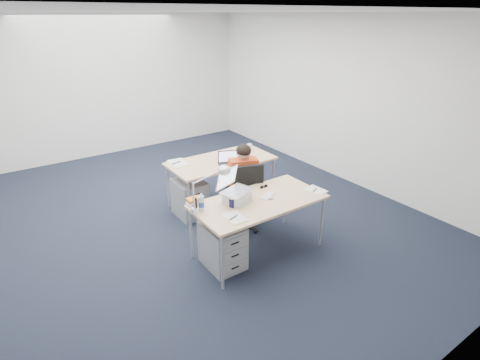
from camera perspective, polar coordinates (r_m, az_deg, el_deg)
name	(u,v)px	position (r m, az deg, el deg)	size (l,w,h in m)	color
floor	(189,217)	(5.65, -7.71, -5.64)	(7.00, 7.00, 0.00)	black
room	(182,103)	(5.03, -8.80, 11.57)	(6.02, 7.02, 2.80)	silver
desk_near	(259,204)	(4.51, 2.89, -3.63)	(1.60, 0.80, 0.73)	tan
desk_far	(221,163)	(5.74, -2.86, 2.62)	(1.60, 0.80, 0.73)	tan
office_chair	(245,208)	(5.27, 0.72, -4.27)	(0.80, 0.80, 0.99)	black
seated_person	(241,183)	(5.27, 0.13, -0.38)	(0.52, 0.73, 1.20)	#C7451C
drawer_pedestal_near	(223,245)	(4.48, -2.67, -9.94)	(0.40, 0.50, 0.55)	#9A9C9F
drawer_pedestal_far	(190,198)	(5.59, -7.67, -2.76)	(0.40, 0.50, 0.55)	#9A9C9F
silver_laptop	(237,187)	(4.36, -0.47, -1.10)	(0.36, 0.29, 0.39)	silver
wireless_keyboard	(268,196)	(4.60, 4.27, -2.38)	(0.24, 0.10, 0.01)	white
computer_mouse	(270,197)	(4.54, 4.62, -2.54)	(0.07, 0.11, 0.04)	white
headphones	(238,199)	(4.46, -0.26, -2.98)	(0.24, 0.19, 0.04)	black
can_koozie	(232,202)	(4.32, -1.21, -3.37)	(0.07, 0.07, 0.12)	#171440
water_bottle	(201,202)	(4.23, -5.92, -3.41)	(0.07, 0.07, 0.21)	silver
bear_figurine	(229,197)	(4.41, -1.63, -2.62)	(0.07, 0.05, 0.14)	#2B741E
book_stack	(195,201)	(4.41, -6.95, -3.23)	(0.17, 0.13, 0.08)	silver
cordless_phone	(195,204)	(4.25, -6.86, -3.72)	(0.04, 0.03, 0.16)	black
papers_left	(235,218)	(4.11, -0.81, -5.78)	(0.19, 0.27, 0.01)	#F2EF8C
papers_right	(316,190)	(4.82, 11.46, -1.56)	(0.18, 0.26, 0.01)	#F2EF8C
sunglasses	(264,187)	(4.80, 3.65, -1.05)	(0.12, 0.05, 0.03)	black
desk_lamp	(206,190)	(4.18, -5.25, -1.46)	(0.45, 0.16, 0.51)	silver
dark_laptop	(229,159)	(5.46, -1.62, 3.27)	(0.30, 0.29, 0.22)	black
far_cup	(250,147)	(6.10, 1.46, 5.01)	(0.08, 0.08, 0.11)	white
far_papers	(177,163)	(5.65, -9.52, 2.53)	(0.23, 0.33, 0.01)	white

